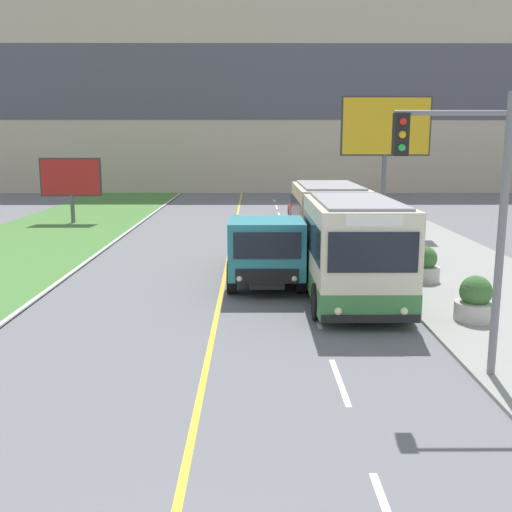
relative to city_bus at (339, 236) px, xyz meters
The scene contains 11 objects.
apartment_block_background 40.33m from the city_bus, 95.75° to the left, with size 80.00×8.04×18.92m.
city_bus is the anchor object (origin of this frame).
dump_truck 2.62m from the city_bus, 167.97° to the right, with size 2.48×6.40×2.31m.
car_distant 16.01m from the city_bus, 89.34° to the left, with size 1.80×4.30×1.45m.
traffic_light_mast 8.93m from the city_bus, 81.79° to the right, with size 2.28×0.32×5.68m.
billboard_large 11.33m from the city_bus, 70.17° to the left, with size 4.45×0.24×6.92m.
billboard_small 20.13m from the city_bus, 132.27° to the left, with size 3.53×0.24×3.80m.
planter_round_near 5.77m from the city_bus, 59.12° to the right, with size 1.06×1.06×1.21m.
planter_round_second 3.03m from the city_bus, ahead, with size 1.03×1.03×1.20m.
planter_round_third 5.06m from the city_bus, 55.29° to the left, with size 1.02×1.02×1.16m.
planter_round_far 9.08m from the city_bus, 71.53° to the left, with size 1.07×1.07×1.23m.
Camera 1 is at (1.00, -3.54, 4.76)m, focal length 42.00 mm.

